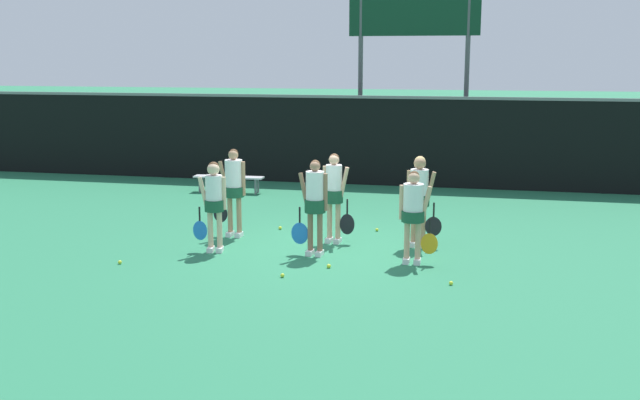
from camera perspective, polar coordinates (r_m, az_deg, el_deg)
ground_plane at (r=14.12m, az=0.18°, el=-3.73°), size 140.00×140.00×0.00m
fence_windscreen at (r=20.96m, az=4.47°, el=4.55°), size 60.00×0.08×2.50m
scoreboard at (r=22.52m, az=7.17°, el=13.03°), size 3.82×0.15×5.67m
bench_courtside at (r=20.01m, az=-6.97°, el=1.64°), size 1.89×0.43×0.44m
player_0 at (r=13.84m, az=-8.09°, el=0.11°), size 0.63×0.36×1.68m
player_1 at (r=13.45m, az=-0.41°, el=0.02°), size 0.68×0.38×1.75m
player_2 at (r=13.03m, az=7.14°, el=-0.70°), size 0.69×0.40×1.63m
player_3 at (r=14.98m, az=-6.60°, el=1.16°), size 0.68×0.40×1.77m
player_4 at (r=14.38m, az=1.09°, el=0.70°), size 0.64×0.36×1.74m
player_5 at (r=14.19m, az=7.59°, el=0.54°), size 0.68×0.39×1.73m
tennis_ball_0 at (r=12.84m, az=0.67°, el=-5.06°), size 0.07×0.07×0.07m
tennis_ball_1 at (r=12.33m, az=-2.88°, el=-5.76°), size 0.07×0.07×0.07m
tennis_ball_2 at (r=12.09m, az=9.95°, el=-6.25°), size 0.06×0.06×0.06m
tennis_ball_3 at (r=15.68m, az=-3.05°, el=-2.14°), size 0.07×0.07×0.07m
tennis_ball_4 at (r=13.54m, az=-15.00°, el=-4.60°), size 0.07×0.07×0.07m
tennis_ball_5 at (r=15.55m, az=4.36°, el=-2.27°), size 0.07×0.07×0.07m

